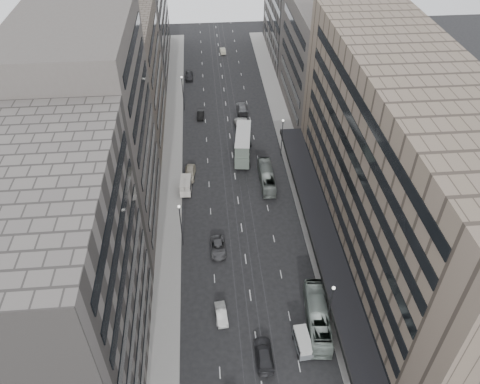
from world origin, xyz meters
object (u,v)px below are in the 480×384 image
object	(u,v)px
panel_van	(186,185)
pedestrian	(358,384)
sedan_2	(218,247)
vw_microbus	(303,342)
sedan_1	(221,314)
double_decker	(243,144)
bus_far	(267,177)
bus_near	(317,317)

from	to	relation	value
panel_van	pedestrian	world-z (taller)	panel_van
sedan_2	pedestrian	distance (m)	28.75
vw_microbus	pedestrian	xyz separation A→B (m)	(5.51, -6.16, -0.05)
vw_microbus	sedan_1	xyz separation A→B (m)	(-10.17, 5.58, -0.56)
double_decker	sedan_1	size ratio (longest dim) A/B	2.52
bus_far	panel_van	size ratio (longest dim) A/B	2.34
double_decker	pedestrian	distance (m)	50.23
panel_van	sedan_2	xyz separation A→B (m)	(5.04, -15.13, -0.73)
bus_far	vw_microbus	distance (m)	34.35
pedestrian	vw_microbus	bearing A→B (deg)	-87.59
bus_near	panel_van	size ratio (longest dim) A/B	2.66
vw_microbus	sedan_2	xyz separation A→B (m)	(-10.00, 18.05, -0.52)
vw_microbus	sedan_1	distance (m)	11.62
double_decker	panel_van	size ratio (longest dim) A/B	2.42
bus_near	pedestrian	xyz separation A→B (m)	(2.90, -9.56, -0.40)
sedan_2	pedestrian	world-z (taller)	pedestrian
sedan_1	sedan_2	distance (m)	12.47
bus_far	vw_microbus	xyz separation A→B (m)	(0.17, -34.35, -0.15)
double_decker	sedan_2	distance (m)	26.00
sedan_2	pedestrian	xyz separation A→B (m)	(15.51, -24.21, 0.47)
bus_near	pedestrian	distance (m)	10.00
double_decker	pedestrian	bearing A→B (deg)	-71.68
bus_near	pedestrian	bearing A→B (deg)	112.62
sedan_1	sedan_2	xyz separation A→B (m)	(0.18, 12.47, 0.04)
bus_near	vw_microbus	size ratio (longest dim) A/B	2.69
bus_near	pedestrian	world-z (taller)	bus_near
bus_far	sedan_2	size ratio (longest dim) A/B	1.95
bus_near	panel_van	distance (m)	34.61
sedan_1	vw_microbus	bearing A→B (deg)	-34.09
sedan_1	sedan_2	bearing A→B (deg)	83.84
panel_van	sedan_2	world-z (taller)	panel_van
vw_microbus	pedestrian	bearing A→B (deg)	-51.80
sedan_2	vw_microbus	bearing A→B (deg)	-61.65
sedan_2	pedestrian	bearing A→B (deg)	-57.99
pedestrian	sedan_2	bearing A→B (deg)	-96.77
vw_microbus	pedestrian	distance (m)	8.26
bus_near	pedestrian	size ratio (longest dim) A/B	5.50
sedan_1	pedestrian	bearing A→B (deg)	-42.16
panel_van	sedan_1	size ratio (longest dim) A/B	1.04
double_decker	sedan_1	distance (m)	38.22
bus_far	sedan_1	xyz separation A→B (m)	(-10.01, -28.78, -0.72)
double_decker	sedan_1	bearing A→B (deg)	-92.01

